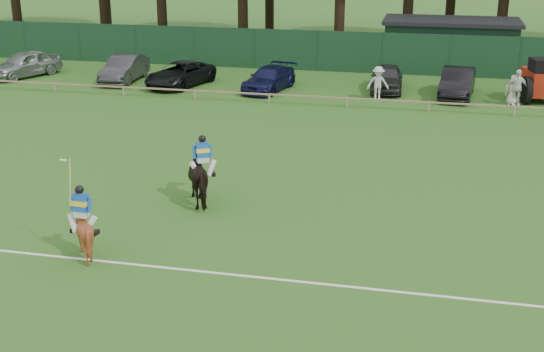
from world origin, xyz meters
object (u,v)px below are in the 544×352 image
(sedan_grey, at_px, (124,69))
(tractor, at_px, (539,81))
(hatch_grey, at_px, (387,78))
(spectator_mid, at_px, (517,88))
(utility_shed, at_px, (450,43))
(horse_dark, at_px, (203,177))
(sedan_navy, at_px, (269,79))
(estate_black, at_px, (457,83))
(spectator_left, at_px, (378,83))
(spectator_right, at_px, (513,90))
(horse_chestnut, at_px, (83,231))
(sedan_silver, at_px, (25,64))
(suv_black, at_px, (180,74))

(sedan_grey, xyz_separation_m, tractor, (22.85, -0.05, 0.33))
(hatch_grey, distance_m, spectator_mid, 6.92)
(sedan_grey, relative_size, utility_shed, 0.54)
(tractor, bearing_deg, horse_dark, -137.12)
(sedan_navy, relative_size, estate_black, 0.96)
(spectator_left, bearing_deg, sedan_navy, 159.37)
(horse_dark, height_order, spectator_right, horse_dark)
(horse_chestnut, height_order, sedan_silver, sedan_silver)
(suv_black, bearing_deg, sedan_silver, -167.88)
(hatch_grey, relative_size, estate_black, 0.91)
(estate_black, distance_m, spectator_mid, 3.18)
(hatch_grey, relative_size, spectator_mid, 2.26)
(sedan_navy, xyz_separation_m, spectator_right, (12.78, -0.58, 0.12))
(utility_shed, bearing_deg, horse_chestnut, -108.04)
(estate_black, distance_m, utility_shed, 8.51)
(horse_dark, xyz_separation_m, estate_black, (8.36, 17.69, -0.13))
(horse_dark, xyz_separation_m, tractor, (12.42, 17.51, 0.18))
(hatch_grey, bearing_deg, sedan_silver, 179.74)
(sedan_navy, height_order, spectator_left, spectator_left)
(sedan_silver, relative_size, sedan_navy, 1.03)
(hatch_grey, relative_size, utility_shed, 0.50)
(horse_dark, xyz_separation_m, utility_shed, (7.99, 26.15, 0.65))
(horse_dark, relative_size, spectator_mid, 1.14)
(estate_black, relative_size, spectator_right, 3.01)
(suv_black, xyz_separation_m, sedan_navy, (5.14, -0.02, -0.02))
(spectator_right, height_order, utility_shed, utility_shed)
(spectator_left, relative_size, utility_shed, 0.21)
(tractor, bearing_deg, spectator_mid, -146.68)
(horse_dark, height_order, tractor, tractor)
(sedan_silver, xyz_separation_m, spectator_left, (21.11, -1.44, 0.10))
(sedan_grey, relative_size, spectator_left, 2.59)
(horse_dark, bearing_deg, sedan_navy, -113.82)
(hatch_grey, height_order, spectator_right, spectator_right)
(tractor, bearing_deg, spectator_right, -154.38)
(spectator_right, distance_m, tractor, 1.72)
(suv_black, height_order, spectator_mid, spectator_mid)
(sedan_navy, distance_m, tractor, 14.14)
(horse_chestnut, xyz_separation_m, tractor, (14.44, 22.06, 0.35))
(sedan_grey, xyz_separation_m, spectator_right, (21.51, -1.08, 0.02))
(suv_black, xyz_separation_m, tractor, (19.27, 0.43, 0.40))
(spectator_left, bearing_deg, spectator_right, -8.34)
(suv_black, relative_size, utility_shed, 0.57)
(horse_dark, bearing_deg, horse_chestnut, 36.59)
(horse_dark, distance_m, tractor, 21.47)
(horse_dark, relative_size, spectator_left, 1.20)
(spectator_left, height_order, tractor, tractor)
(suv_black, bearing_deg, utility_shed, 46.26)
(sedan_silver, height_order, estate_black, sedan_silver)
(spectator_left, height_order, spectator_mid, spectator_mid)
(sedan_silver, distance_m, suv_black, 9.95)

